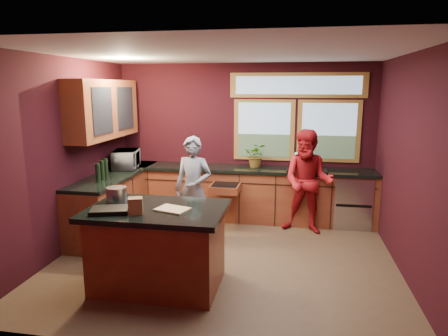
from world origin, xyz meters
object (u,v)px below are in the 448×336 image
(person_grey, at_px, (193,189))
(person_red, at_px, (308,182))
(island, at_px, (158,247))
(stock_pot, at_px, (117,195))
(cutting_board, at_px, (173,209))

(person_grey, xyz_separation_m, person_red, (1.70, 0.62, 0.03))
(island, distance_m, person_red, 2.76)
(person_red, height_order, stock_pot, person_red)
(island, bearing_deg, cutting_board, -14.04)
(person_grey, distance_m, cutting_board, 1.55)
(person_grey, xyz_separation_m, cutting_board, (0.16, -1.53, 0.16))
(person_grey, bearing_deg, island, -83.49)
(island, distance_m, cutting_board, 0.52)
(person_red, relative_size, cutting_board, 4.71)
(cutting_board, xyz_separation_m, stock_pot, (-0.75, 0.20, 0.08))
(cutting_board, bearing_deg, stock_pot, 165.07)
(person_grey, bearing_deg, person_red, 28.44)
(person_grey, relative_size, cutting_board, 4.52)
(person_red, height_order, cutting_board, person_red)
(island, relative_size, cutting_board, 4.43)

